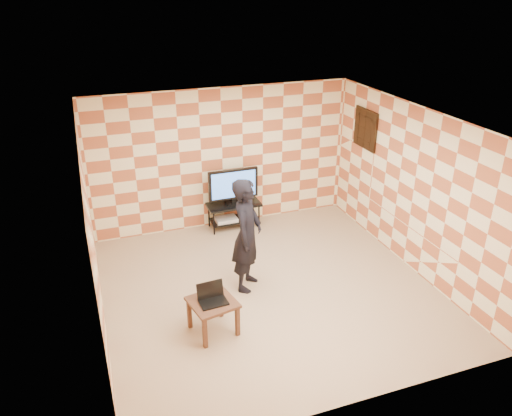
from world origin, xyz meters
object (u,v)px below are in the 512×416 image
object	(u,v)px
tv_stand	(234,210)
side_table	(213,307)
tv	(233,185)
person	(247,235)

from	to	relation	value
tv_stand	side_table	size ratio (longest dim) A/B	1.49
tv	person	bearing A→B (deg)	-101.49
side_table	tv	bearing A→B (deg)	67.56
tv_stand	person	size ratio (longest dim) A/B	0.57
tv_stand	tv	distance (m)	0.52
tv_stand	tv	world-z (taller)	tv
tv_stand	person	bearing A→B (deg)	-101.47
tv	person	size ratio (longest dim) A/B	0.53
tv_stand	side_table	xyz separation A→B (m)	(-1.22, -2.95, 0.05)
tv	tv_stand	bearing A→B (deg)	89.58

